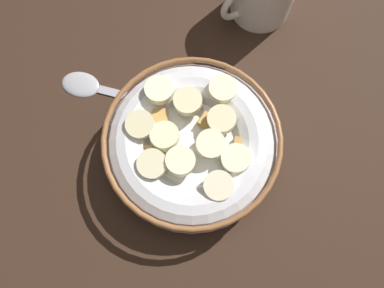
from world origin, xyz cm
name	(u,v)px	position (x,y,z in cm)	size (l,w,h in cm)	color
ground_plane	(192,153)	(0.00, 0.00, -1.00)	(136.80, 136.80, 2.00)	#332116
cereal_bowl	(192,144)	(-0.01, -0.03, 2.87)	(19.00, 19.00, 6.01)	silver
spoon	(98,88)	(5.11, -12.84, 0.34)	(12.98, 14.52, 0.80)	#A5A5AD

